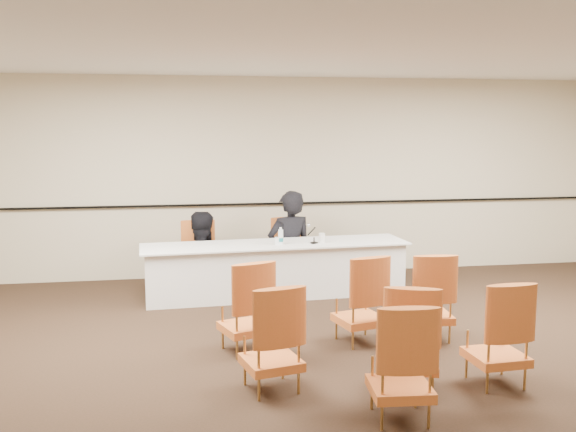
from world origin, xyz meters
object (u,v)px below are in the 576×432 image
(panelist_main, at_px, (290,255))
(panel_table, at_px, (276,269))
(aud_chair_back_left, at_px, (271,337))
(drinking_glass, at_px, (277,241))
(panelist_second, at_px, (200,271))
(coffee_cup, at_px, (322,238))
(panelist_main_chair, at_px, (290,252))
(aud_chair_extra, at_px, (401,360))
(aud_chair_back_mid, at_px, (411,336))
(water_bottle, at_px, (281,236))
(microphone, at_px, (314,234))
(panelist_second_chair, at_px, (200,256))
(aud_chair_front_left, at_px, (246,306))
(aud_chair_front_right, at_px, (429,296))
(aud_chair_front_mid, at_px, (360,298))
(aud_chair_back_right, at_px, (497,332))

(panelist_main, bearing_deg, panel_table, 49.78)
(panel_table, distance_m, aud_chair_back_left, 3.14)
(drinking_glass, xyz_separation_m, aud_chair_back_left, (-0.51, -3.00, -0.29))
(panelist_second, bearing_deg, coffee_cup, 154.20)
(panelist_main_chair, height_order, aud_chair_extra, same)
(panelist_second, xyz_separation_m, aud_chair_back_mid, (1.68, -3.77, 0.21))
(panelist_main, bearing_deg, water_bottle, 57.36)
(aud_chair_back_left, height_order, aud_chair_extra, same)
(panelist_main_chair, height_order, aud_chair_back_mid, same)
(coffee_cup, distance_m, aud_chair_back_left, 3.24)
(microphone, height_order, aud_chair_back_left, microphone)
(panelist_main_chair, distance_m, coffee_cup, 0.77)
(panelist_main, height_order, panelist_second_chair, panelist_main)
(coffee_cup, bearing_deg, panelist_second, 161.04)
(microphone, distance_m, aud_chair_front_left, 2.33)
(panelist_main_chair, relative_size, drinking_glass, 9.50)
(aud_chair_front_right, bearing_deg, panelist_main, 116.49)
(aud_chair_front_mid, relative_size, aud_chair_back_left, 1.00)
(panelist_second_chair, bearing_deg, panel_table, -29.02)
(panelist_second, height_order, aud_chair_extra, panelist_second)
(panelist_main_chair, bearing_deg, coffee_cup, -65.61)
(panelist_main, relative_size, panelist_second, 1.11)
(water_bottle, bearing_deg, aud_chair_front_mid, -74.59)
(aud_chair_front_mid, bearing_deg, panelist_second_chair, 108.34)
(coffee_cup, bearing_deg, aud_chair_back_mid, -88.82)
(panelist_main_chair, distance_m, aud_chair_back_right, 4.04)
(aud_chair_front_right, bearing_deg, panelist_second, 137.25)
(water_bottle, bearing_deg, aud_chair_back_left, -100.56)
(aud_chair_front_right, bearing_deg, microphone, 117.84)
(panelist_main, xyz_separation_m, panelist_main_chair, (0.00, 0.00, 0.04))
(panelist_second, distance_m, panelist_second_chair, 0.21)
(panelist_main_chair, height_order, panelist_second_chair, same)
(panelist_second, relative_size, coffee_cup, 12.72)
(panel_table, distance_m, aud_chair_back_mid, 3.36)
(panelist_second_chair, xyz_separation_m, drinking_glass, (1.00, -0.58, 0.29))
(aud_chair_front_right, bearing_deg, panelist_second_chair, 137.25)
(panelist_second, bearing_deg, aud_chair_front_mid, 115.40)
(panelist_main_chair, xyz_separation_m, panelist_second_chair, (-1.29, -0.07, 0.00))
(drinking_glass, distance_m, aud_chair_front_left, 2.12)
(panelist_main_chair, xyz_separation_m, aud_chair_extra, (0.11, -4.38, 0.00))
(panelist_second_chair, height_order, aud_chair_back_mid, same)
(aud_chair_back_mid, bearing_deg, panelist_main, 115.03)
(panelist_second_chair, distance_m, aud_chair_front_mid, 2.98)
(aud_chair_front_mid, bearing_deg, aud_chair_back_right, -69.23)
(panel_table, relative_size, aud_chair_back_mid, 3.75)
(panel_table, height_order, aud_chair_back_right, aud_chair_back_right)
(panelist_main_chair, height_order, water_bottle, panelist_main_chair)
(panel_table, relative_size, aud_chair_back_left, 3.75)
(panelist_main, relative_size, aud_chair_front_right, 1.95)
(water_bottle, height_order, aud_chair_front_left, aud_chair_front_left)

